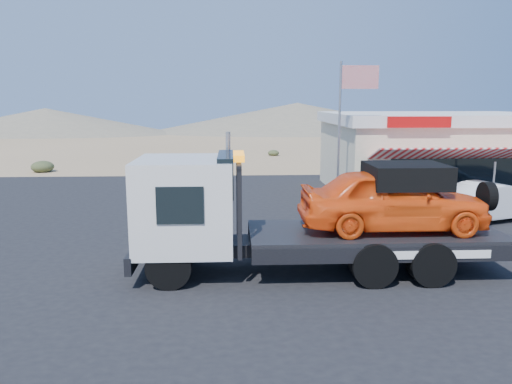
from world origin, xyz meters
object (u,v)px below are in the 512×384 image
white_sedan (493,201)px  tow_truck (309,209)px  jerky_store (435,153)px  flagpole (345,120)px

white_sedan → tow_truck: bearing=104.7°
jerky_store → flagpole: flagpole is taller
white_sedan → jerky_store: bearing=-21.0°
white_sedan → flagpole: 6.41m
white_sedan → jerky_store: jerky_store is taller
jerky_store → tow_truck: bearing=-125.1°
tow_truck → flagpole: 7.66m
jerky_store → flagpole: size_ratio=1.73×
flagpole → jerky_store: bearing=38.8°
tow_truck → flagpole: flagpole is taller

